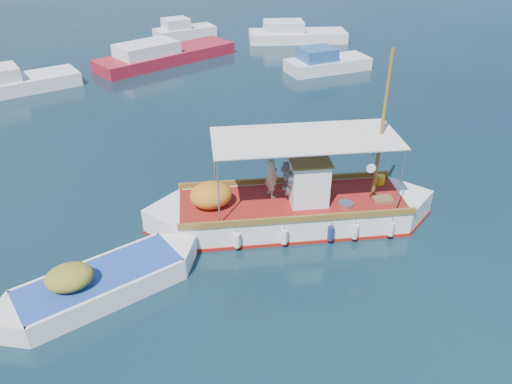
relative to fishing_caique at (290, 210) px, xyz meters
name	(u,v)px	position (x,y,z in m)	size (l,w,h in m)	color
ground	(284,219)	(-0.09, 0.31, -0.57)	(160.00, 160.00, 0.00)	black
fishing_caique	(290,210)	(0.00, 0.00, 0.00)	(10.16, 4.77, 6.42)	white
dinghy	(99,286)	(-6.84, -1.27, -0.23)	(6.32, 2.93, 1.59)	white
bg_boat_nw	(10,84)	(-9.47, 18.95, -0.07)	(7.78, 3.88, 1.80)	silver
bg_boat_n	(163,56)	(0.41, 21.51, -0.07)	(10.53, 6.02, 1.80)	maroon
bg_boat_ne	(326,63)	(10.12, 15.52, -0.07)	(5.65, 2.24, 1.80)	silver
bg_boat_e	(295,35)	(11.70, 23.43, -0.07)	(8.21, 4.91, 1.80)	silver
bg_boat_far_n	(183,31)	(3.68, 28.04, -0.07)	(5.19, 2.66, 1.80)	silver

